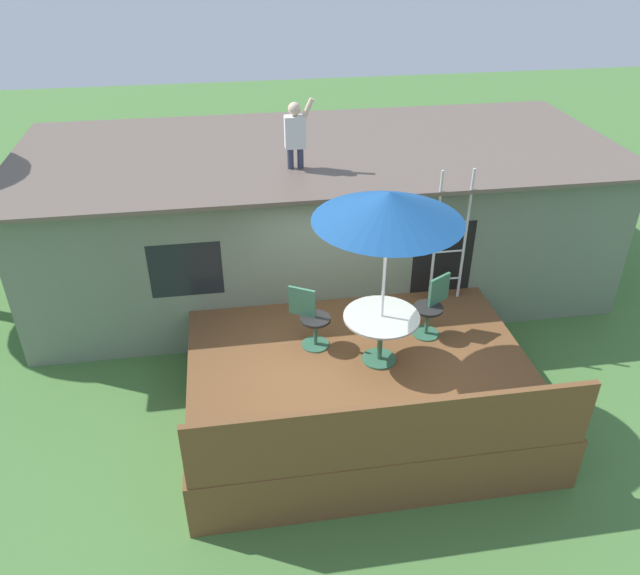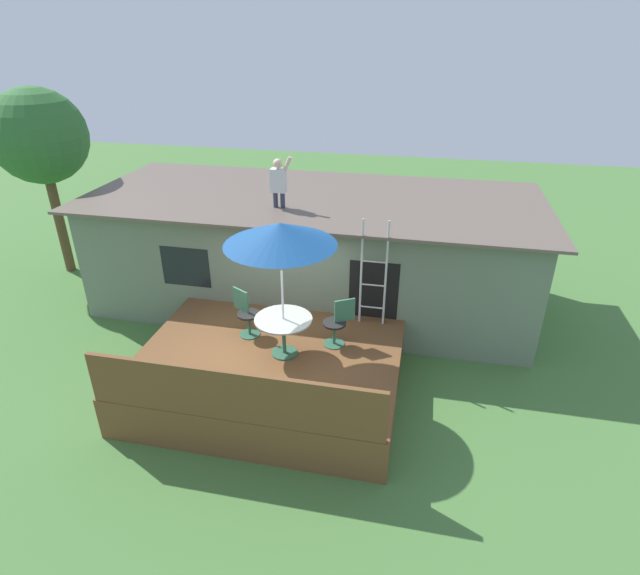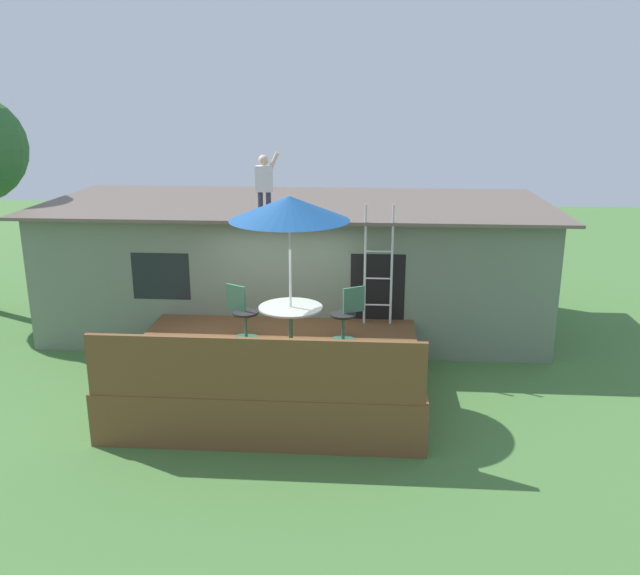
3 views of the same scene
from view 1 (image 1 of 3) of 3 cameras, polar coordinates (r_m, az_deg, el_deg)
The scene contains 10 objects.
ground_plane at distance 9.40m, azimuth 3.36°, elevation -10.38°, with size 40.00×40.00×0.00m, color #477538.
house at distance 11.63m, azimuth -0.06°, elevation 6.47°, with size 10.50×4.50×2.67m.
deck at distance 9.14m, azimuth 3.44°, elevation -8.51°, with size 4.77×3.98×0.80m, color brown.
deck_railing at distance 7.18m, azimuth 6.91°, elevation -13.12°, with size 4.67×0.08×0.90m, color brown.
patio_table at distance 8.55m, azimuth 5.59°, elevation -3.48°, with size 1.04×1.04×0.74m.
patio_umbrella at distance 7.68m, azimuth 6.27°, elevation 7.34°, with size 1.90×1.90×2.54m.
step_ladder at distance 9.86m, azimuth 11.83°, elevation 4.52°, with size 0.52×0.04×2.20m.
person_figure at distance 10.00m, azimuth -2.25°, elevation 14.11°, with size 0.47×0.20×1.11m.
patio_chair_left at distance 8.89m, azimuth -0.87°, elevation -2.80°, with size 0.58×0.44×0.92m.
patio_chair_right at distance 9.28m, azimuth 10.16°, elevation -1.73°, with size 0.57×0.44×0.92m.
Camera 1 is at (-1.61, -6.81, 6.28)m, focal length 35.05 mm.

